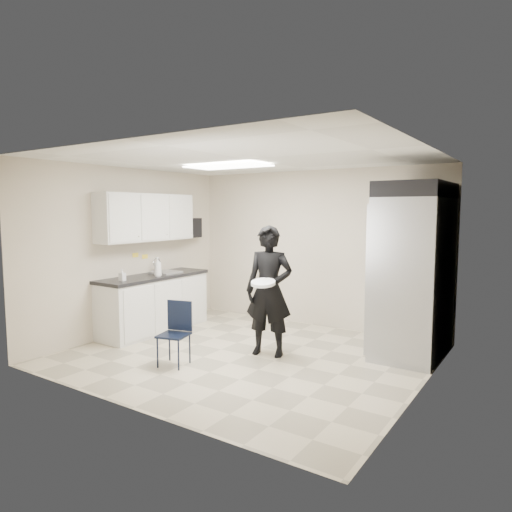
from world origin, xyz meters
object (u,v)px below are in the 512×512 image
Objects in this scene: lower_counter at (154,304)px; man_tuxedo at (269,291)px; commercial_fridge at (414,277)px; folding_chair at (174,335)px.

man_tuxedo is (2.18, -0.02, 0.44)m from lower_counter.
man_tuxedo is at bearing -0.40° from lower_counter.
lower_counter is 0.90× the size of commercial_fridge.
folding_chair is at bearing -141.13° from man_tuxedo.
man_tuxedo is (0.77, 1.02, 0.48)m from folding_chair.
folding_chair is 1.37m from man_tuxedo.
commercial_fridge is at bearing 19.97° from man_tuxedo.
folding_chair is 0.44× the size of man_tuxedo.
lower_counter reaches higher than folding_chair.
folding_chair is (-2.36, -2.11, -0.66)m from commercial_fridge.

